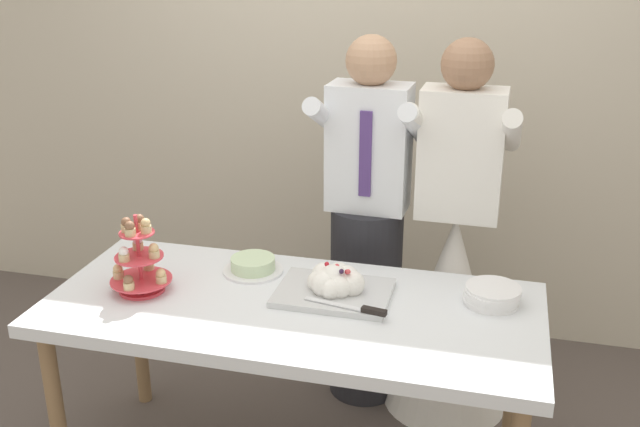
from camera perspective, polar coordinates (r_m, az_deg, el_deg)
name	(u,v)px	position (r m, az deg, el deg)	size (l,w,h in m)	color
rear_wall	(369,58)	(3.78, 3.89, 12.09)	(5.20, 0.10, 2.90)	beige
dessert_table	(292,321)	(2.70, -2.18, -8.41)	(1.80, 0.80, 0.78)	silver
cupcake_stand	(139,261)	(2.79, -13.97, -3.64)	(0.23, 0.23, 0.31)	#D83F4C
main_cake_tray	(335,284)	(2.70, 1.17, -5.57)	(0.43, 0.32, 0.13)	silver
plate_stack	(492,295)	(2.72, 13.30, -6.24)	(0.21, 0.21, 0.07)	white
round_cake	(253,265)	(2.91, -5.26, -4.06)	(0.24, 0.24, 0.06)	white
person_groom	(367,244)	(3.24, 3.68, -2.41)	(0.48, 0.51, 1.66)	#232328
person_bride	(452,287)	(3.26, 10.26, -5.70)	(0.56, 0.56, 1.66)	white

